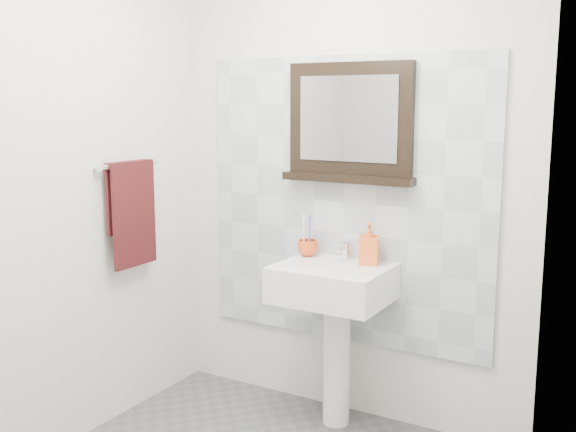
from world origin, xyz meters
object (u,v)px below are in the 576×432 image
object	(u,v)px
toothbrush_cup	(308,248)
soap_dispenser	(369,243)
framed_mirror	(350,125)
hand_towel	(132,205)
pedestal_sink	(333,301)

from	to	relation	value
toothbrush_cup	soap_dispenser	world-z (taller)	soap_dispenser
framed_mirror	hand_towel	distance (m)	1.20
soap_dispenser	toothbrush_cup	bearing A→B (deg)	162.70
pedestal_sink	toothbrush_cup	bearing A→B (deg)	151.62
pedestal_sink	toothbrush_cup	distance (m)	0.33
toothbrush_cup	framed_mirror	world-z (taller)	framed_mirror
pedestal_sink	framed_mirror	distance (m)	0.89
pedestal_sink	toothbrush_cup	world-z (taller)	pedestal_sink
pedestal_sink	framed_mirror	bearing A→B (deg)	93.10
pedestal_sink	soap_dispenser	size ratio (longest dim) A/B	4.56
pedestal_sink	framed_mirror	size ratio (longest dim) A/B	1.35
pedestal_sink	hand_towel	xyz separation A→B (m)	(-0.99, -0.37, 0.46)
framed_mirror	hand_towel	world-z (taller)	framed_mirror
pedestal_sink	soap_dispenser	xyz separation A→B (m)	(0.14, 0.11, 0.29)
framed_mirror	hand_towel	size ratio (longest dim) A/B	1.29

